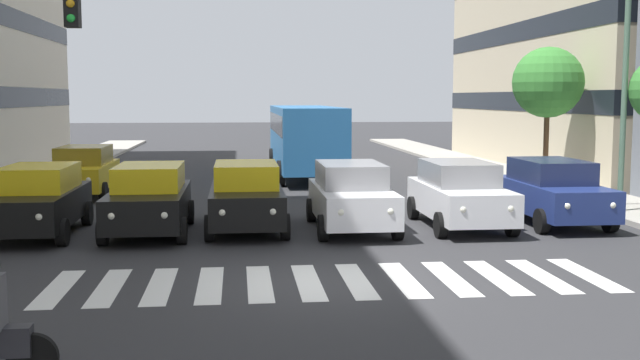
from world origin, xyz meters
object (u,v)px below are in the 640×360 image
at_px(car_0, 552,191).
at_px(car_3, 246,196).
at_px(car_2, 351,196).
at_px(car_row2_0, 84,171).
at_px(car_1, 459,194).
at_px(street_lamp_right, 11,59).
at_px(street_lamp_left, 607,50).
at_px(street_tree_2, 548,83).
at_px(car_4, 149,199).
at_px(car_5, 38,200).
at_px(bus_behind_traffic, 305,133).

xyz_separation_m(car_0, car_3, (8.24, 0.13, 0.00)).
bearing_deg(car_2, car_row2_0, -43.18).
height_order(car_1, street_lamp_right, street_lamp_right).
relative_size(car_1, street_lamp_left, 0.60).
xyz_separation_m(car_1, street_lamp_left, (-4.57, -1.33, 3.83)).
distance_m(street_lamp_right, street_tree_2, 18.64).
bearing_deg(street_lamp_right, car_2, 151.72).
distance_m(car_3, street_lamp_right, 9.42).
xyz_separation_m(car_1, street_tree_2, (-5.73, -8.08, 3.05)).
bearing_deg(car_4, car_1, -179.23).
bearing_deg(street_tree_2, car_1, 54.65).
bearing_deg(car_3, street_tree_2, -144.98).
height_order(car_5, street_tree_2, street_tree_2).
height_order(car_5, car_row2_0, same).
distance_m(bus_behind_traffic, street_lamp_right, 13.04).
distance_m(car_1, car_row2_0, 13.42).
distance_m(car_0, car_4, 10.66).
bearing_deg(car_4, car_5, -1.31).
height_order(car_1, car_2, same).
relative_size(car_5, bus_behind_traffic, 0.42).
distance_m(car_3, car_4, 2.43).
bearing_deg(car_0, street_tree_2, -111.46).
xyz_separation_m(street_lamp_right, street_tree_2, (-18.39, -2.93, -0.63)).
distance_m(car_0, street_lamp_left, 4.40).
xyz_separation_m(car_0, street_lamp_left, (-1.91, -1.05, 3.83)).
bearing_deg(street_tree_2, car_2, 43.53).
distance_m(car_2, street_tree_2, 12.27).
xyz_separation_m(car_0, car_2, (5.55, 0.40, 0.00)).
bearing_deg(car_1, car_5, 0.24).
bearing_deg(car_2, car_0, -175.93).
distance_m(car_5, street_lamp_left, 15.81).
xyz_separation_m(car_3, car_row2_0, (5.51, -7.42, 0.00)).
xyz_separation_m(car_5, street_lamp_left, (-15.27, -1.38, 3.83)).
xyz_separation_m(car_1, car_row2_0, (11.08, -7.58, 0.00)).
bearing_deg(bus_behind_traffic, car_3, 78.50).
distance_m(car_3, street_tree_2, 14.13).
bearing_deg(street_tree_2, bus_behind_traffic, -31.45).
relative_size(bus_behind_traffic, street_tree_2, 2.05).
height_order(car_2, car_3, same).
bearing_deg(car_row2_0, bus_behind_traffic, -144.81).
bearing_deg(car_0, car_5, 1.43).
height_order(car_0, car_row2_0, same).
relative_size(car_0, car_1, 1.00).
bearing_deg(car_0, car_2, 4.07).
distance_m(car_5, street_lamp_right, 6.67).
bearing_deg(car_3, car_row2_0, -53.41).
bearing_deg(street_lamp_left, car_2, 10.94).
bearing_deg(car_3, car_1, 178.36).
xyz_separation_m(car_row2_0, street_tree_2, (-16.81, -0.50, 3.05)).
relative_size(street_lamp_right, street_tree_2, 1.39).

